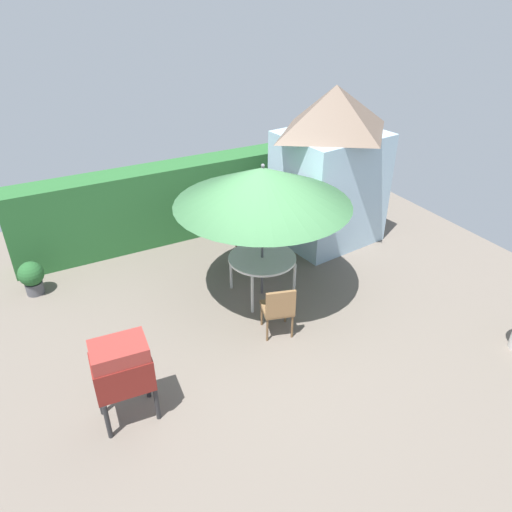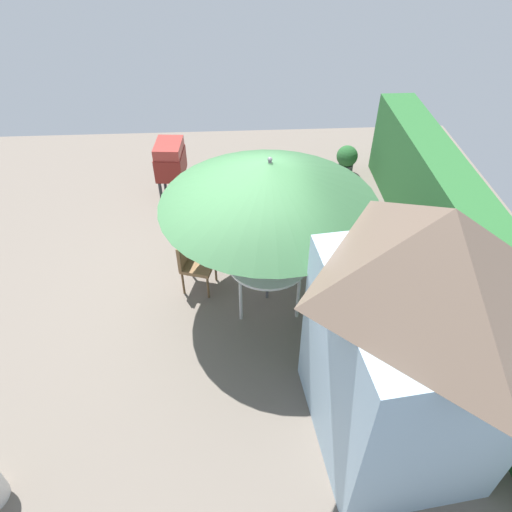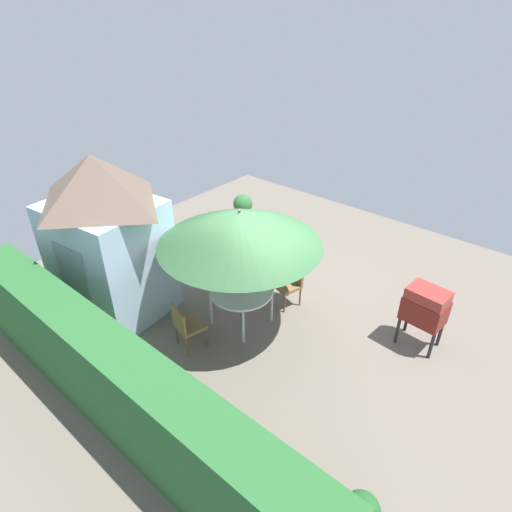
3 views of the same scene
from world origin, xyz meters
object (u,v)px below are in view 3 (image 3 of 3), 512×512
bbq_grill (425,307)px  chair_near_shed (290,281)px  patio_umbrella (240,228)px  chair_far_side (186,324)px  garden_shed (106,236)px  potted_plant_by_grill (243,208)px  patio_table (241,293)px

bbq_grill → chair_near_shed: bbq_grill is taller
patio_umbrella → chair_far_side: (0.29, 1.14, -1.55)m
garden_shed → potted_plant_by_grill: garden_shed is taller
garden_shed → patio_umbrella: (-2.25, -1.24, 0.43)m
garden_shed → bbq_grill: (-5.09, -2.86, -0.79)m
patio_umbrella → bbq_grill: (-2.84, -1.62, -1.22)m
patio_table → bbq_grill: (-2.84, -1.62, 0.15)m
garden_shed → chair_far_side: (-1.96, -0.10, -1.12)m
patio_umbrella → chair_near_shed: 1.94m
patio_umbrella → chair_near_shed: bearing=-106.3°
garden_shed → chair_near_shed: size_ratio=3.56×
chair_near_shed → chair_far_side: bearing=74.7°
patio_table → chair_far_side: bearing=75.6°
patio_umbrella → potted_plant_by_grill: bearing=-48.5°
potted_plant_by_grill → chair_near_shed: bearing=146.7°
garden_shed → potted_plant_by_grill: 4.60m
patio_umbrella → potted_plant_by_grill: size_ratio=3.34×
patio_umbrella → bbq_grill: bearing=-150.3°
garden_shed → chair_far_side: garden_shed is taller
patio_umbrella → potted_plant_by_grill: 4.53m
garden_shed → chair_near_shed: (-2.57, -2.36, -1.12)m
garden_shed → chair_near_shed: bearing=-137.5°
garden_shed → bbq_grill: garden_shed is taller
chair_near_shed → patio_table: bearing=73.7°
patio_table → chair_near_shed: chair_near_shed is taller
bbq_grill → chair_far_side: (3.13, 2.76, -0.33)m
bbq_grill → chair_near_shed: 2.59m
patio_table → patio_umbrella: patio_umbrella is taller
patio_umbrella → potted_plant_by_grill: (2.81, -3.18, -1.59)m
patio_umbrella → chair_far_side: patio_umbrella is taller
chair_far_side → potted_plant_by_grill: (2.52, -4.32, -0.04)m
patio_umbrella → patio_table: bearing=0.0°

